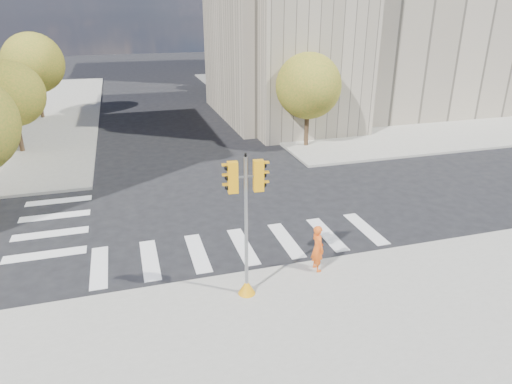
{
  "coord_description": "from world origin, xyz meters",
  "views": [
    {
      "loc": [
        -4.12,
        -17.3,
        8.77
      ],
      "look_at": [
        0.54,
        -1.64,
        2.1
      ],
      "focal_mm": 32.0,
      "sensor_mm": 36.0,
      "label": 1
    }
  ],
  "objects_px": {
    "lamp_near": "(294,70)",
    "traffic_signal": "(246,238)",
    "lamp_far": "(243,52)",
    "photographer": "(318,248)"
  },
  "relations": [
    {
      "from": "lamp_far",
      "to": "photographer",
      "type": "distance_m",
      "value": 33.36
    },
    {
      "from": "traffic_signal",
      "to": "lamp_far",
      "type": "bearing_deg",
      "value": 80.66
    },
    {
      "from": "lamp_near",
      "to": "traffic_signal",
      "type": "bearing_deg",
      "value": -114.65
    },
    {
      "from": "photographer",
      "to": "traffic_signal",
      "type": "bearing_deg",
      "value": 98.79
    },
    {
      "from": "traffic_signal",
      "to": "photographer",
      "type": "bearing_deg",
      "value": 19.84
    },
    {
      "from": "traffic_signal",
      "to": "photographer",
      "type": "relative_size",
      "value": 2.78
    },
    {
      "from": "photographer",
      "to": "lamp_far",
      "type": "bearing_deg",
      "value": -16.1
    },
    {
      "from": "lamp_near",
      "to": "traffic_signal",
      "type": "relative_size",
      "value": 1.71
    },
    {
      "from": "lamp_far",
      "to": "traffic_signal",
      "type": "height_order",
      "value": "lamp_far"
    },
    {
      "from": "lamp_near",
      "to": "photographer",
      "type": "xyz_separation_m",
      "value": [
        -6.11,
        -18.6,
        -3.58
      ]
    }
  ]
}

